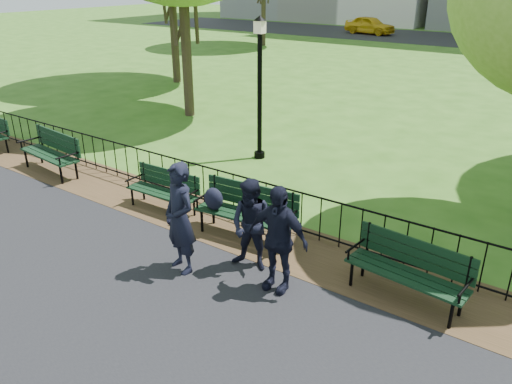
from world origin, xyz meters
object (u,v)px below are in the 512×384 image
Objects in this scene: park_bench_left_b at (52,148)px; park_bench_right_a at (410,264)px; park_bench_left_a at (165,186)px; person_left at (180,219)px; taxi at (370,25)px; lamppost at (260,84)px; person_right at (277,239)px; person_mid at (252,225)px; park_bench_main at (236,203)px.

park_bench_left_b reaches higher than park_bench_right_a.
person_left is (1.89, -1.52, 0.42)m from park_bench_left_a.
taxi reaches higher than park_bench_left_b.
park_bench_left_b is 1.07× the size of park_bench_right_a.
lamppost is 2.09× the size of person_right.
lamppost is at bearing -152.91° from taxi.
person_right is at bearing -30.87° from person_mid.
person_left is 1.08× the size of person_right.
park_bench_main is 1.20m from person_mid.
taxi is at bearing 120.10° from park_bench_right_a.
park_bench_main is 1.25× the size of person_mid.
person_left is 36.73m from taxi.
person_left is (5.66, -1.46, 0.32)m from park_bench_left_b.
park_bench_left_b is 0.49× the size of taxi.
park_bench_right_a is 36.68m from taxi.
park_bench_main is 1.19× the size of park_bench_left_a.
person_left is at bearing -95.39° from park_bench_main.
park_bench_left_b is 5.38m from lamppost.
person_mid is 0.70m from person_right.
person_right is at bearing -38.02° from park_bench_main.
park_bench_left_a is 0.96× the size of person_right.
lamppost is 0.88× the size of taxi.
person_right reaches higher than person_mid.
park_bench_right_a is 6.86m from lamppost.
park_bench_left_a is 2.46m from person_left.
park_bench_main is at bearing 131.27° from person_mid.
person_right is at bearing -146.75° from park_bench_right_a.
taxi reaches higher than park_bench_left_a.
person_right is at bearing 31.71° from person_left.
park_bench_left_b is at bearing 178.88° from park_bench_left_a.
park_bench_left_a is at bearing 173.29° from park_bench_main.
person_right is at bearing -2.42° from park_bench_left_b.
lamppost is at bearing 114.31° from person_mid.
park_bench_left_b is at bearing 164.12° from person_mid.
park_bench_right_a reaches higher than park_bench_left_a.
park_bench_right_a is 1.00× the size of person_left.
park_bench_left_b is at bearing -179.06° from person_left.
person_left is 1.19× the size of person_mid.
lamppost is 5.62m from person_mid.
taxi is (-11.82, 34.78, -0.24)m from person_left.
park_bench_left_b is at bearing -174.83° from park_bench_right_a.
taxi is at bearing 108.19° from lamppost.
person_mid is (0.92, 0.72, -0.15)m from person_left.
park_bench_right_a is (8.99, -0.08, -0.04)m from park_bench_left_b.
person_mid reaches higher than park_bench_right_a.
person_left is at bearing -151.63° from person_mid.
person_mid reaches higher than park_bench_main.
park_bench_left_a is 1.05× the size of person_mid.
person_right is at bearing -52.53° from lamppost.
park_bench_left_b is at bearing -160.63° from taxi.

